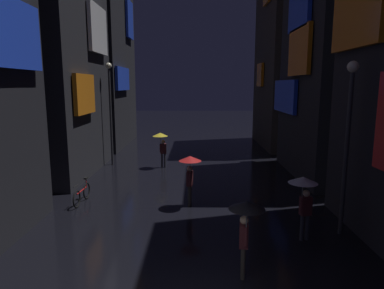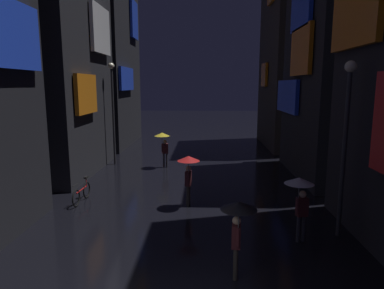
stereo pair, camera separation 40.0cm
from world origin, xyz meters
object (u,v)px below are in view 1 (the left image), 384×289
pedestrian_foreground_right_yellow (161,140)px  bicycle_parked_at_storefront (82,194)px  pedestrian_midstreet_centre_clear (304,191)px  streetlamp_right_near (348,129)px  pedestrian_midstreet_left_black (246,218)px  streetlamp_left_far (110,103)px  pedestrian_near_crossing_red (190,167)px

pedestrian_foreground_right_yellow → bicycle_parked_at_storefront: (-2.73, -6.23, -1.28)m
pedestrian_midstreet_centre_clear → streetlamp_right_near: streetlamp_right_near is taller
pedestrian_midstreet_left_black → pedestrian_foreground_right_yellow: bearing=105.3°
streetlamp_right_near → pedestrian_foreground_right_yellow: bearing=126.9°
pedestrian_midstreet_left_black → pedestrian_midstreet_centre_clear: 3.07m
pedestrian_midstreet_left_black → streetlamp_right_near: bearing=37.8°
pedestrian_midstreet_left_black → bicycle_parked_at_storefront: pedestrian_midstreet_left_black is taller
streetlamp_left_far → pedestrian_midstreet_left_black: bearing=-63.2°
pedestrian_midstreet_left_black → streetlamp_left_far: size_ratio=0.34×
pedestrian_foreground_right_yellow → pedestrian_midstreet_left_black: (3.28, -11.94, 0.00)m
pedestrian_midstreet_left_black → pedestrian_midstreet_centre_clear: (2.12, 2.23, 0.00)m
streetlamp_right_near → bicycle_parked_at_storefront: bearing=163.1°
streetlamp_right_near → streetlamp_left_far: bearing=135.2°
pedestrian_near_crossing_red → pedestrian_foreground_right_yellow: bearing=105.3°
bicycle_parked_at_storefront → pedestrian_midstreet_centre_clear: bearing=-23.2°
streetlamp_left_far → pedestrian_foreground_right_yellow: bearing=-13.7°
pedestrian_foreground_right_yellow → pedestrian_midstreet_left_black: 12.38m
pedestrian_near_crossing_red → pedestrian_midstreet_left_black: same height
pedestrian_near_crossing_red → bicycle_parked_at_storefront: 4.74m
pedestrian_near_crossing_red → pedestrian_midstreet_centre_clear: (3.58, -3.10, 0.00)m
pedestrian_near_crossing_red → pedestrian_midstreet_left_black: bearing=-74.6°
pedestrian_foreground_right_yellow → pedestrian_near_crossing_red: (1.81, -6.62, 0.00)m
pedestrian_midstreet_centre_clear → pedestrian_midstreet_left_black: bearing=-133.6°
pedestrian_midstreet_left_black → pedestrian_midstreet_centre_clear: size_ratio=1.00×
pedestrian_midstreet_centre_clear → pedestrian_foreground_right_yellow: bearing=119.0°
pedestrian_midstreet_centre_clear → streetlamp_left_far: size_ratio=0.34×
pedestrian_near_crossing_red → streetlamp_right_near: bearing=-26.7°
pedestrian_foreground_right_yellow → pedestrian_near_crossing_red: bearing=-74.7°
pedestrian_foreground_right_yellow → pedestrian_midstreet_centre_clear: 11.11m
streetlamp_left_far → pedestrian_near_crossing_red: bearing=-56.2°
pedestrian_near_crossing_red → bicycle_parked_at_storefront: pedestrian_near_crossing_red is taller
pedestrian_midstreet_centre_clear → bicycle_parked_at_storefront: 8.93m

